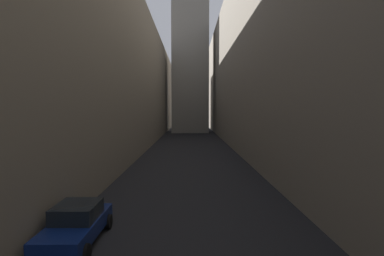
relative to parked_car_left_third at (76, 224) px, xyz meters
The scene contains 4 objects.
ground_plane 28.88m from the parked_car_left_third, 81.23° to the left, with size 264.00×264.00×0.00m, color black.
building_block_left 32.67m from the parked_car_left_third, 104.61° to the left, with size 13.72×108.00×18.45m, color #756B5B.
building_block_right 36.09m from the parked_car_left_third, 62.50° to the left, with size 11.98×108.00×23.23m, color gray.
parked_car_left_third is the anchor object (origin of this frame).
Camera 1 is at (-0.07, 7.43, 5.08)m, focal length 30.06 mm.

